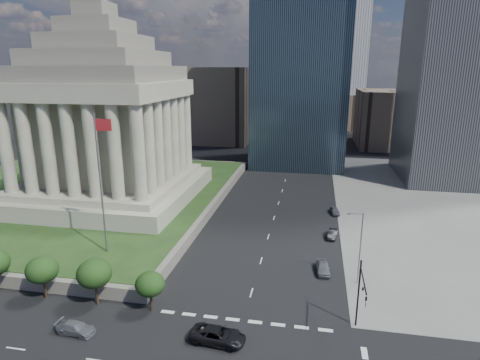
% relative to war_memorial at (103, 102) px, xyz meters
% --- Properties ---
extents(ground, '(500.00, 500.00, 0.00)m').
position_rel_war_memorial_xyz_m(ground, '(34.00, 52.00, -21.40)').
color(ground, black).
rests_on(ground, ground).
extents(plaza_terrace, '(66.00, 70.00, 1.80)m').
position_rel_war_memorial_xyz_m(plaza_terrace, '(-11.00, 2.00, -20.50)').
color(plaza_terrace, '#6A665B').
rests_on(plaza_terrace, ground).
extents(plaza_lawn, '(64.00, 68.00, 0.10)m').
position_rel_war_memorial_xyz_m(plaza_lawn, '(-11.00, 2.00, -19.55)').
color(plaza_lawn, '#1E3817').
rests_on(plaza_lawn, plaza_terrace).
extents(war_memorial, '(34.00, 34.00, 39.00)m').
position_rel_war_memorial_xyz_m(war_memorial, '(0.00, 0.00, 0.00)').
color(war_memorial, gray).
rests_on(war_memorial, plaza_lawn).
extents(flagpole, '(2.52, 0.24, 20.00)m').
position_rel_war_memorial_xyz_m(flagpole, '(12.17, -24.00, -8.29)').
color(flagpole, slate).
rests_on(flagpole, plaza_lawn).
extents(midrise_glass, '(26.00, 26.00, 60.00)m').
position_rel_war_memorial_xyz_m(midrise_glass, '(36.00, 47.00, 8.60)').
color(midrise_glass, black).
rests_on(midrise_glass, ground).
extents(building_filler_ne, '(20.00, 30.00, 20.00)m').
position_rel_war_memorial_xyz_m(building_filler_ne, '(66.00, 82.00, -11.40)').
color(building_filler_ne, brown).
rests_on(building_filler_ne, ground).
extents(building_filler_nw, '(24.00, 30.00, 28.00)m').
position_rel_war_memorial_xyz_m(building_filler_nw, '(4.00, 82.00, -7.40)').
color(building_filler_nw, brown).
rests_on(building_filler_nw, ground).
extents(traffic_signal_ne, '(0.30, 5.74, 8.00)m').
position_rel_war_memorial_xyz_m(traffic_signal_ne, '(46.50, -34.30, -16.15)').
color(traffic_signal_ne, black).
rests_on(traffic_signal_ne, ground).
extents(street_lamp_north, '(2.13, 0.22, 10.00)m').
position_rel_war_memorial_xyz_m(street_lamp_north, '(47.33, -23.00, -15.74)').
color(street_lamp_north, slate).
rests_on(street_lamp_north, ground).
extents(pickup_truck, '(3.18, 6.05, 1.62)m').
position_rel_war_memorial_xyz_m(pickup_truck, '(32.12, -38.12, -20.59)').
color(pickup_truck, black).
rests_on(pickup_truck, ground).
extents(suv_grey, '(2.10, 4.51, 1.28)m').
position_rel_war_memorial_xyz_m(suv_grey, '(16.66, -39.57, -20.76)').
color(suv_grey, slate).
rests_on(suv_grey, ground).
extents(parked_sedan_near, '(4.53, 2.16, 1.49)m').
position_rel_war_memorial_xyz_m(parked_sedan_near, '(43.00, -20.87, -20.65)').
color(parked_sedan_near, gray).
rests_on(parked_sedan_near, ground).
extents(parked_sedan_mid, '(2.03, 4.19, 1.32)m').
position_rel_war_memorial_xyz_m(parked_sedan_mid, '(44.70, -8.37, -20.74)').
color(parked_sedan_mid, black).
rests_on(parked_sedan_mid, ground).
extents(parked_sedan_far, '(4.04, 2.12, 1.31)m').
position_rel_war_memorial_xyz_m(parked_sedan_far, '(45.50, 3.53, -20.74)').
color(parked_sedan_far, '#53545A').
rests_on(parked_sedan_far, ground).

